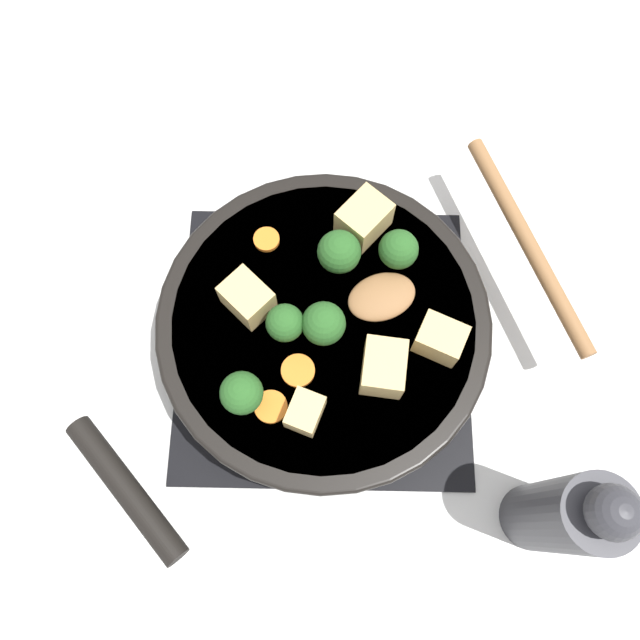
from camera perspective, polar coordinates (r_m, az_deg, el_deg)
The scene contains 18 objects.
ground_plane at distance 0.68m, azimuth -0.00°, elevation -2.03°, with size 2.40×2.40×0.00m, color silver.
front_burner_grate at distance 0.66m, azimuth -0.00°, elevation -1.74°, with size 0.31×0.31×0.03m.
skillet_pan at distance 0.62m, azimuth -0.15°, elevation -0.75°, with size 0.39×0.40×0.05m.
wooden_spoon at distance 0.63m, azimuth 13.09°, elevation 4.90°, with size 0.24×0.24×0.02m.
tofu_cube_center_large at distance 0.63m, azimuth 3.71°, elevation 9.23°, with size 0.05×0.04×0.04m, color #DBB770.
tofu_cube_near_handle at distance 0.57m, azimuth 5.48°, elevation -4.34°, with size 0.05×0.04×0.04m, color #DBB770.
tofu_cube_east_chunk at distance 0.60m, azimuth -7.01°, elevation 2.01°, with size 0.04×0.04×0.04m, color #DBB770.
tofu_cube_west_chunk at distance 0.57m, azimuth -1.74°, elevation -8.42°, with size 0.04×0.03×0.03m, color #DBB770.
tofu_cube_back_piece at distance 0.59m, azimuth 10.60°, elevation -1.71°, with size 0.04×0.03×0.03m, color #DBB770.
broccoli_floret_near_spoon at distance 0.60m, azimuth 1.42°, elevation 6.24°, with size 0.04×0.04×0.05m.
broccoli_floret_center_top at distance 0.58m, azimuth 0.33°, elevation -0.34°, with size 0.04×0.04×0.05m.
broccoli_floret_east_rim at distance 0.61m, azimuth 6.85°, elevation 6.41°, with size 0.04×0.04×0.05m.
broccoli_floret_west_rim at distance 0.58m, azimuth -3.58°, elevation -0.28°, with size 0.04×0.04×0.04m.
broccoli_floret_north_edge at distance 0.56m, azimuth -7.54°, elevation -6.64°, with size 0.04×0.04×0.05m.
carrot_slice_orange_thin at distance 0.64m, azimuth -5.23°, elevation 7.35°, with size 0.03×0.03×0.01m, color orange.
carrot_slice_near_center at distance 0.58m, azimuth -4.86°, elevation -7.90°, with size 0.03×0.03×0.01m, color orange.
carrot_slice_edge_slice at distance 0.59m, azimuth -2.37°, elevation -4.64°, with size 0.03×0.03×0.01m, color orange.
pepper_mill at distance 0.59m, azimuth 21.21°, elevation -16.30°, with size 0.06×0.06×0.20m.
Camera 1 is at (-0.19, -0.00, 0.65)m, focal length 35.00 mm.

